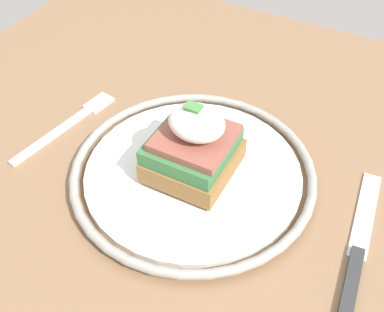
{
  "coord_description": "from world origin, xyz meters",
  "views": [
    {
      "loc": [
        0.15,
        -0.31,
        1.13
      ],
      "look_at": [
        -0.01,
        -0.0,
        0.78
      ],
      "focal_mm": 45.0,
      "sensor_mm": 36.0,
      "label": 1
    }
  ],
  "objects": [
    {
      "name": "knife",
      "position": [
        0.17,
        -0.02,
        0.75
      ],
      "size": [
        0.03,
        0.19,
        0.01
      ],
      "color": "#2D2D2D",
      "rests_on": "dining_table"
    },
    {
      "name": "sandwich",
      "position": [
        -0.01,
        -0.0,
        0.79
      ],
      "size": [
        0.08,
        0.09,
        0.08
      ],
      "color": "olive",
      "rests_on": "plate"
    },
    {
      "name": "plate",
      "position": [
        -0.01,
        -0.0,
        0.75
      ],
      "size": [
        0.26,
        0.26,
        0.02
      ],
      "color": "silver",
      "rests_on": "dining_table"
    },
    {
      "name": "dining_table",
      "position": [
        0.0,
        0.0,
        0.61
      ],
      "size": [
        0.82,
        0.75,
        0.74
      ],
      "color": "#846042",
      "rests_on": "ground_plane"
    },
    {
      "name": "fork",
      "position": [
        -0.18,
        0.01,
        0.75
      ],
      "size": [
        0.04,
        0.15,
        0.0
      ],
      "color": "silver",
      "rests_on": "dining_table"
    }
  ]
}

